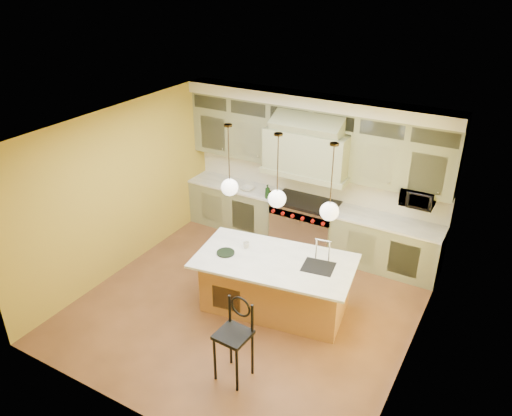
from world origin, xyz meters
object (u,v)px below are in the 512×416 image
Objects in this scene: kitchen_island at (276,283)px; counter_stool at (235,335)px; range at (305,223)px; microwave at (418,197)px.

counter_stool is at bearing -90.84° from kitchen_island.
kitchen_island is (0.41, -1.98, -0.01)m from range.
kitchen_island is 1.56m from counter_stool.
kitchen_island reaches higher than range.
range is at bearing 92.92° from kitchen_island.
counter_stool is at bearing -110.23° from microwave.
counter_stool is (0.62, -3.51, 0.19)m from range.
counter_stool is 3.93m from microwave.
kitchen_island is at bearing 101.53° from counter_stool.
range is 0.47× the size of kitchen_island.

